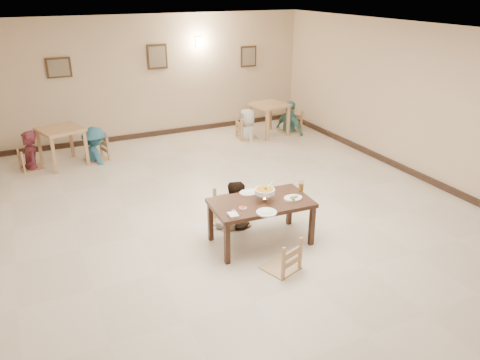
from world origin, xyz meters
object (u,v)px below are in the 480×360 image
drink_glass (301,186)px  chair_far (232,194)px  curry_warmer (265,191)px  bg_chair_rl (248,118)px  bg_chair_ll (29,149)px  bg_chair_rr (290,113)px  bg_chair_lr (94,139)px  main_table (261,206)px  bg_table_left (61,134)px  chair_near (281,239)px  bg_diner_d (291,101)px  bg_table_right (269,109)px  bg_diner_c (248,109)px  main_diner (234,182)px  bg_diner_a (26,131)px  bg_diner_b (93,127)px

drink_glass → chair_far: bearing=142.5°
curry_warmer → bg_chair_rl: 5.19m
bg_chair_ll → bg_chair_rr: size_ratio=0.85×
bg_chair_ll → bg_chair_lr: (1.34, -0.03, 0.04)m
main_table → curry_warmer: curry_warmer is taller
main_table → bg_chair_rl: bearing=69.0°
chair_far → bg_table_left: (-2.18, 4.00, 0.16)m
drink_glass → bg_chair_rr: size_ratio=0.15×
main_table → bg_chair_ll: size_ratio=1.71×
chair_near → curry_warmer: size_ratio=2.78×
chair_near → bg_chair_ll: size_ratio=1.04×
bg_chair_rr → bg_diner_d: size_ratio=0.63×
main_table → bg_table_right: bg_table_right is taller
drink_glass → bg_chair_rl: size_ratio=0.15×
drink_glass → bg_diner_c: bg_diner_c is taller
main_diner → bg_diner_d: bg_diner_d is taller
main_table → bg_chair_lr: size_ratio=1.55×
bg_chair_rl → bg_diner_d: (1.26, 0.02, 0.31)m
bg_table_left → bg_chair_ll: (-0.67, 0.03, -0.25)m
chair_near → bg_diner_c: 5.93m
chair_far → bg_table_left: 4.55m
curry_warmer → bg_diner_c: size_ratio=0.22×
chair_far → bg_diner_d: bearing=50.0°
main_diner → bg_diner_d: (3.51, 4.07, 0.07)m
chair_far → bg_chair_lr: bearing=112.0°
bg_diner_a → bg_diner_b: bearing=80.7°
drink_glass → bg_table_left: 5.59m
bg_diner_c → chair_near: bearing=-14.8°
chair_far → bg_diner_d: size_ratio=0.64×
chair_near → bg_diner_b: bg_diner_b is taller
curry_warmer → bg_diner_c: bg_diner_c is taller
chair_far → bg_diner_b: size_ratio=0.70×
bg_chair_ll → bg_chair_rl: (5.10, -0.04, 0.08)m
drink_glass → bg_chair_rl: bearing=73.5°
main_table → chair_near: 0.78m
bg_diner_a → chair_near: bearing=19.6°
main_table → bg_chair_rl: size_ratio=1.45×
main_table → bg_diner_c: bearing=69.0°
chair_far → bg_diner_d: (3.52, 4.00, 0.30)m
chair_far → curry_warmer: size_ratio=3.21×
curry_warmer → drink_glass: size_ratio=2.17×
bg_table_left → bg_diner_b: (0.67, 0.00, 0.07)m
drink_glass → bg_chair_rr: bg_chair_rr is taller
drink_glass → bg_chair_rl: (1.38, 4.66, -0.24)m
chair_far → curry_warmer: 0.85m
curry_warmer → bg_diner_d: bg_diner_d is taller
bg_chair_ll → curry_warmer: bearing=-158.6°
bg_diner_d → bg_diner_c: bearing=78.7°
main_diner → curry_warmer: bearing=99.0°
bg_chair_rr → main_table: bearing=-51.9°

